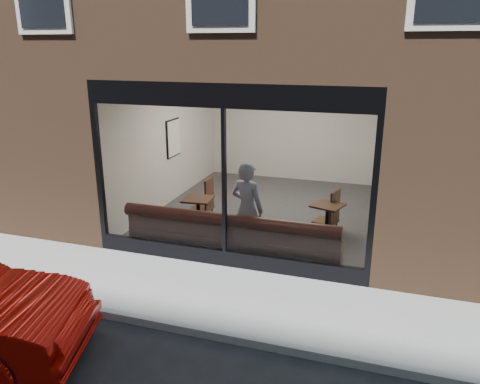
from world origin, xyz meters
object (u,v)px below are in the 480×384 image
(banquette, at_px, (232,245))
(cafe_table_right, at_px, (328,205))
(cafe_table_left, at_px, (198,199))
(person, at_px, (247,209))
(cafe_chair_right, at_px, (325,221))
(cafe_chair_left, at_px, (202,208))

(banquette, xyz_separation_m, cafe_table_right, (1.56, 1.32, 0.52))
(cafe_table_left, bearing_deg, banquette, -40.68)
(person, bearing_deg, cafe_table_right, -125.60)
(person, distance_m, cafe_table_right, 1.74)
(cafe_table_left, xyz_separation_m, cafe_chair_right, (2.53, 0.83, -0.50))
(banquette, relative_size, cafe_table_left, 6.93)
(cafe_table_right, relative_size, cafe_chair_left, 1.21)
(person, bearing_deg, banquette, 59.97)
(person, relative_size, cafe_table_left, 3.09)
(cafe_table_right, bearing_deg, cafe_table_left, -170.94)
(cafe_table_left, relative_size, cafe_chair_right, 1.28)
(banquette, distance_m, person, 0.73)
(cafe_chair_left, distance_m, cafe_chair_right, 2.79)
(cafe_table_left, distance_m, cafe_table_right, 2.64)
(banquette, xyz_separation_m, cafe_table_left, (-1.05, 0.90, 0.52))
(person, height_order, cafe_chair_left, person)
(cafe_table_left, bearing_deg, cafe_chair_left, 107.85)
(person, distance_m, cafe_table_left, 1.45)
(person, relative_size, cafe_table_right, 3.21)
(banquette, relative_size, cafe_table_right, 7.21)
(cafe_chair_left, height_order, cafe_chair_right, same)
(cafe_table_left, distance_m, cafe_chair_left, 0.99)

